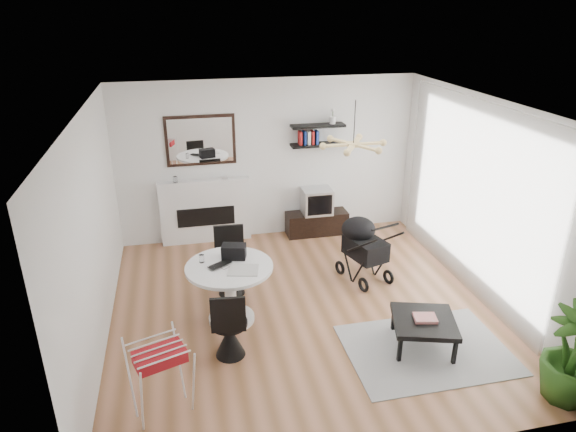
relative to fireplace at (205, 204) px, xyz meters
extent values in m
plane|color=brown|center=(1.10, -2.42, -0.69)|extent=(5.00, 5.00, 0.00)
plane|color=white|center=(1.10, -2.42, 2.01)|extent=(5.00, 5.00, 0.00)
plane|color=white|center=(1.10, 0.08, 0.66)|extent=(5.00, 0.00, 5.00)
plane|color=white|center=(-1.40, -2.42, 0.66)|extent=(0.00, 5.00, 5.00)
plane|color=white|center=(3.60, -2.42, 0.66)|extent=(0.00, 5.00, 5.00)
cube|color=white|center=(3.50, -2.22, 0.66)|extent=(0.04, 3.60, 2.60)
cube|color=white|center=(0.00, 0.00, -0.14)|extent=(1.50, 0.15, 1.10)
cube|color=black|center=(0.00, -0.06, -0.21)|extent=(0.95, 0.06, 0.32)
cube|color=black|center=(0.00, 0.06, 1.06)|extent=(1.12, 0.03, 0.82)
cube|color=white|center=(0.00, 0.04, 1.06)|extent=(1.02, 0.01, 0.72)
cube|color=black|center=(1.92, -0.05, 0.91)|extent=(0.90, 0.25, 0.04)
cube|color=black|center=(1.92, -0.05, 1.23)|extent=(0.90, 0.25, 0.04)
cube|color=black|center=(1.92, -0.12, -0.48)|extent=(1.07, 0.37, 0.40)
cube|color=silver|center=(1.90, -0.12, -0.06)|extent=(0.50, 0.44, 0.44)
cube|color=black|center=(1.90, -0.34, -0.06)|extent=(0.43, 0.01, 0.35)
cylinder|color=white|center=(0.13, -2.47, -0.65)|extent=(0.59, 0.59, 0.06)
cylinder|color=white|center=(0.13, -2.47, -0.28)|extent=(0.15, 0.15, 0.69)
cylinder|color=white|center=(0.13, -2.47, 0.09)|extent=(1.09, 1.09, 0.04)
imported|color=black|center=(0.05, -2.49, 0.12)|extent=(0.37, 0.33, 0.02)
cube|color=black|center=(0.22, -2.28, 0.20)|extent=(0.34, 0.25, 0.18)
cube|color=silver|center=(0.29, -2.63, 0.12)|extent=(0.42, 0.38, 0.01)
cylinder|color=white|center=(-0.19, -2.31, 0.17)|extent=(0.06, 0.06, 0.10)
cylinder|color=black|center=(0.21, -1.80, -0.22)|extent=(0.45, 0.45, 0.05)
cone|color=black|center=(0.21, -1.80, -0.47)|extent=(0.37, 0.37, 0.43)
cube|color=black|center=(0.22, -1.59, 0.04)|extent=(0.41, 0.07, 0.46)
cylinder|color=black|center=(0.04, -3.16, -0.25)|extent=(0.42, 0.42, 0.05)
cone|color=black|center=(0.04, -3.16, -0.48)|extent=(0.35, 0.35, 0.40)
cube|color=black|center=(0.02, -3.35, -0.01)|extent=(0.39, 0.08, 0.43)
cube|color=maroon|center=(-0.71, -3.94, 0.04)|extent=(0.53, 0.41, 0.13)
cube|color=black|center=(2.18, -1.80, -0.19)|extent=(0.58, 0.72, 0.29)
ellipsoid|color=black|center=(2.13, -1.62, 0.04)|extent=(0.50, 0.50, 0.35)
cylinder|color=black|center=(2.30, -2.18, 0.30)|extent=(0.44, 0.16, 0.03)
torus|color=black|center=(1.88, -1.59, -0.59)|extent=(0.11, 0.22, 0.22)
torus|color=black|center=(2.31, -1.46, -0.59)|extent=(0.11, 0.22, 0.22)
torus|color=black|center=(2.05, -2.15, -0.59)|extent=(0.11, 0.22, 0.22)
torus|color=black|center=(2.48, -2.01, -0.59)|extent=(0.11, 0.22, 0.22)
cube|color=gray|center=(2.31, -3.59, -0.68)|extent=(1.89, 1.37, 0.01)
cube|color=black|center=(2.29, -3.50, -0.34)|extent=(0.89, 0.89, 0.06)
cube|color=black|center=(1.91, -3.71, -0.52)|extent=(0.04, 0.04, 0.31)
cube|color=black|center=(2.49, -3.88, -0.52)|extent=(0.04, 0.04, 0.31)
cube|color=black|center=(2.08, -3.12, -0.52)|extent=(0.04, 0.04, 0.31)
cube|color=black|center=(2.67, -3.30, -0.52)|extent=(0.04, 0.04, 0.31)
cube|color=red|center=(2.29, -3.50, -0.29)|extent=(0.30, 0.26, 0.04)
imported|color=#265117|center=(3.35, -4.61, -0.15)|extent=(0.76, 0.76, 1.07)
camera|label=1|loc=(-0.36, -8.10, 3.14)|focal=32.00mm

